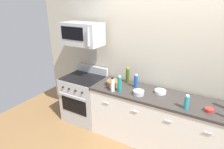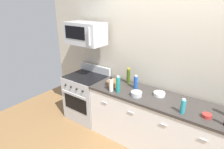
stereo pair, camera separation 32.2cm
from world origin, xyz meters
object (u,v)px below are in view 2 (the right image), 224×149
Objects in this scene: bottle_vinegar_white at (111,85)px; bowl_steel_prep at (136,94)px; range_oven at (87,96)px; bottle_olive_oil at (128,76)px; bottle_dish_soap at (183,106)px; bottle_soda_blue at (136,82)px; bottle_sparkling_teal at (118,84)px; bowl_white_ceramic at (159,94)px; microwave at (85,33)px; bowl_red_small at (207,116)px; bowl_wooden_salad at (113,83)px.

bottle_vinegar_white reaches higher than bowl_steel_prep.
bottle_vinegar_white is at bearing -16.25° from range_oven.
bottle_olive_oil is 1.40× the size of bottle_dish_soap.
bottle_dish_soap is 1.20× the size of bowl_steel_prep.
bottle_vinegar_white is at bearing -130.69° from bottle_soda_blue.
bottle_sparkling_teal reaches higher than bottle_dish_soap.
bottle_sparkling_teal is (-0.17, -0.28, 0.02)m from bottle_soda_blue.
bottle_vinegar_white is at bearing -167.98° from bowl_steel_prep.
bottle_soda_blue is 0.43m from bowl_white_ceramic.
bottle_sparkling_teal is (-1.04, 0.01, 0.03)m from bottle_dish_soap.
bottle_vinegar_white is 1.00× the size of bottle_soda_blue.
microwave is 3.13× the size of bottle_vinegar_white.
range_oven is at bearing 174.04° from bottle_dish_soap.
bottle_olive_oil is at bearing 13.10° from range_oven.
bowl_steel_prep is at bearing -178.97° from bowl_red_small.
bottle_sparkling_teal is 1.17× the size of bowl_wooden_salad.
range_oven is at bearing 173.39° from bowl_steel_prep.
bowl_wooden_salad reaches higher than bowl_white_ceramic.
bowl_wooden_salad is (0.69, -0.03, 0.50)m from range_oven.
bottle_vinegar_white reaches higher than bowl_white_ceramic.
bowl_red_small is (0.73, -0.21, -0.00)m from bowl_white_ceramic.
bowl_white_ceramic is 0.76× the size of bowl_wooden_salad.
bowl_wooden_salad is at bearing -162.35° from bottle_soda_blue.
range_oven reaches higher than bowl_wooden_salad.
bottle_sparkling_teal is at bearing -155.29° from bowl_white_ceramic.
microwave is 1.11m from bottle_olive_oil.
bottle_olive_oil reaches higher than bottle_sparkling_teal.
bowl_wooden_salad is at bearing 142.43° from bottle_sparkling_teal.
range_oven is 4.50× the size of bottle_vinegar_white.
bottle_soda_blue is at bearing 179.44° from bowl_white_ceramic.
bowl_steel_prep reaches higher than bowl_red_small.
microwave is 3.58× the size of bottle_dish_soap.
bottle_dish_soap is at bearing -18.59° from bottle_soda_blue.
bowl_red_small is (1.53, -0.09, -0.02)m from bowl_wooden_salad.
microwave is 3.13× the size of bottle_soda_blue.
bottle_vinegar_white is 0.12m from bottle_sparkling_teal.
bowl_red_small is at bearing 1.03° from bowl_steel_prep.
bowl_steel_prep is (0.32, 0.05, -0.09)m from bottle_sparkling_teal.
bowl_red_small is (2.22, -0.12, 0.48)m from range_oven.
bottle_vinegar_white is 0.23m from bowl_wooden_salad.
bottle_olive_oil reaches higher than bowl_wooden_salad.
bottle_sparkling_teal reaches higher than bottle_vinegar_white.
bowl_wooden_salad is (-0.10, 0.20, -0.07)m from bottle_vinegar_white.
bowl_wooden_salad is at bearing -2.43° from range_oven.
microwave is at bearing -177.55° from bottle_soda_blue.
bowl_white_ceramic is (0.42, -0.00, -0.09)m from bottle_soda_blue.
bottle_sparkling_teal reaches higher than bowl_wooden_salad.
bottle_vinegar_white is 1.00× the size of bowl_wooden_salad.
bottle_olive_oil is 1.15m from bottle_dish_soap.
bottle_soda_blue reaches higher than bowl_wooden_salad.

